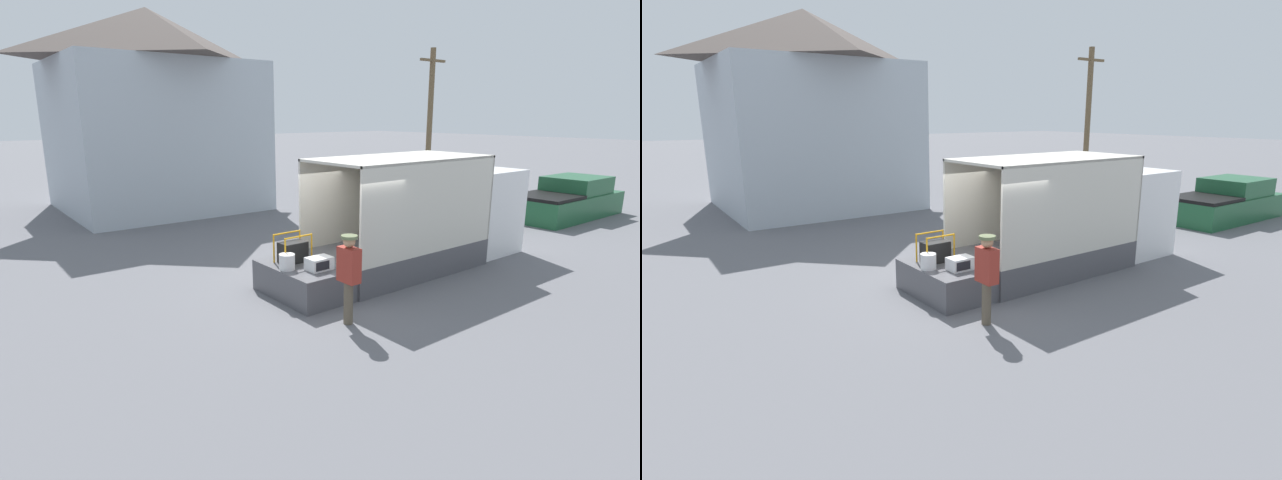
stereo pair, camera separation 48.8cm
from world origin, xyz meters
The scene contains 10 objects.
ground_plane centered at (0.00, 0.00, 0.00)m, with size 160.00×160.00×0.00m, color slate.
box_truck centered at (3.89, 0.00, 0.96)m, with size 6.39×2.18×2.85m.
tailgate_deck centered at (-0.67, 0.00, 0.34)m, with size 1.34×2.07×0.69m, color #4C4C51.
microwave centered at (-0.60, -0.47, 0.82)m, with size 0.53×0.38×0.27m.
portable_generator centered at (-0.70, 0.31, 0.93)m, with size 0.73×0.48×0.64m.
orange_bucket centered at (-1.13, -0.05, 0.85)m, with size 0.34×0.34×0.33m.
worker_person centered at (-0.91, -1.76, 1.06)m, with size 0.31×0.44×1.72m.
pickup_truck_green centered at (12.42, 0.73, 0.62)m, with size 5.24×2.02×1.52m.
house_backdrop centered at (0.84, 12.49, 4.03)m, with size 7.56×7.49×7.92m.
utility_pole centered at (13.97, 8.99, 3.69)m, with size 1.80×0.28×7.07m.
Camera 1 is at (-6.72, -8.35, 3.85)m, focal length 28.00 mm.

